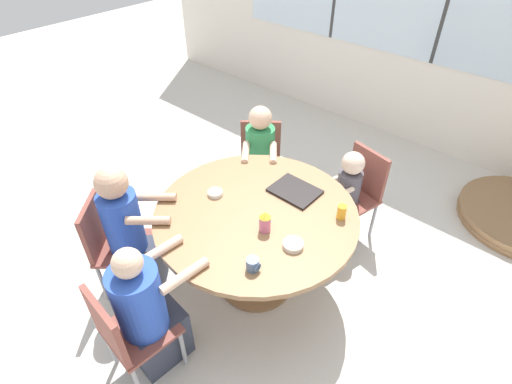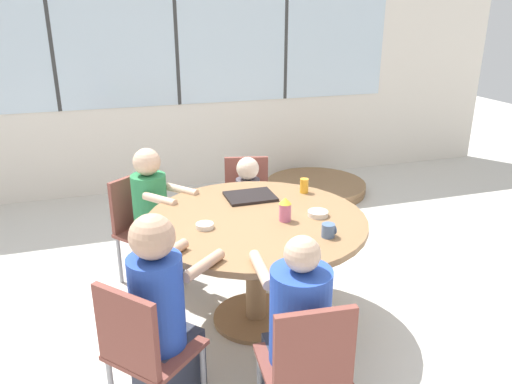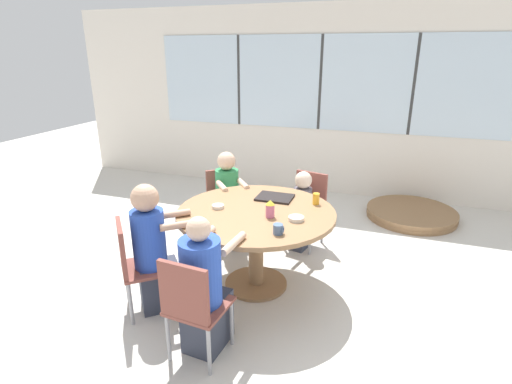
% 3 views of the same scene
% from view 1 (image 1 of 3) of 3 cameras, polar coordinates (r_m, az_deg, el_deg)
% --- Properties ---
extents(ground_plane, '(16.00, 16.00, 0.00)m').
position_cam_1_polar(ground_plane, '(3.39, 0.00, -12.70)').
color(ground_plane, beige).
extents(wall_back_with_windows, '(8.40, 0.08, 2.80)m').
position_cam_1_polar(wall_back_with_windows, '(4.89, 25.22, 21.10)').
color(wall_back_with_windows, silver).
rests_on(wall_back_with_windows, ground_plane).
extents(dining_table, '(1.45, 1.45, 0.78)m').
position_cam_1_polar(dining_table, '(2.92, 0.00, -4.96)').
color(dining_table, olive).
rests_on(dining_table, ground_plane).
extents(chair_for_woman_green_shirt, '(0.56, 0.56, 0.84)m').
position_cam_1_polar(chair_for_woman_green_shirt, '(3.86, 0.63, 4.94)').
color(chair_for_woman_green_shirt, brown).
rests_on(chair_for_woman_green_shirt, ground_plane).
extents(chair_for_man_blue_shirt, '(0.56, 0.56, 0.84)m').
position_cam_1_polar(chair_for_man_blue_shirt, '(3.21, -20.13, -6.41)').
color(chair_for_man_blue_shirt, brown).
rests_on(chair_for_man_blue_shirt, ground_plane).
extents(chair_for_man_teal_shirt, '(0.43, 0.43, 0.84)m').
position_cam_1_polar(chair_for_man_teal_shirt, '(2.67, -18.23, -18.33)').
color(chair_for_man_teal_shirt, brown).
rests_on(chair_for_man_teal_shirt, ground_plane).
extents(chair_for_toddler, '(0.48, 0.48, 0.84)m').
position_cam_1_polar(chair_for_toddler, '(3.60, 14.43, 0.64)').
color(chair_for_toddler, brown).
rests_on(chair_for_toddler, ground_plane).
extents(person_woman_green_shirt, '(0.50, 0.53, 1.10)m').
position_cam_1_polar(person_woman_green_shirt, '(3.72, 0.56, 3.76)').
color(person_woman_green_shirt, '#333847').
rests_on(person_woman_green_shirt, ground_plane).
extents(person_man_blue_shirt, '(0.56, 0.54, 1.15)m').
position_cam_1_polar(person_man_blue_shirt, '(3.13, -17.54, -5.93)').
color(person_man_blue_shirt, '#333847').
rests_on(person_man_blue_shirt, ground_plane).
extents(person_man_teal_shirt, '(0.36, 0.58, 1.09)m').
position_cam_1_polar(person_man_teal_shirt, '(2.70, -15.08, -16.60)').
color(person_man_teal_shirt, '#333847').
rests_on(person_man_teal_shirt, ground_plane).
extents(person_toddler, '(0.28, 0.40, 0.90)m').
position_cam_1_polar(person_toddler, '(3.54, 12.57, -1.02)').
color(person_toddler, '#333847').
rests_on(person_toddler, ground_plane).
extents(food_tray_dark, '(0.35, 0.27, 0.02)m').
position_cam_1_polar(food_tray_dark, '(3.00, 5.57, 0.17)').
color(food_tray_dark, black).
rests_on(food_tray_dark, dining_table).
extents(coffee_mug, '(0.09, 0.08, 0.08)m').
position_cam_1_polar(coffee_mug, '(2.43, -0.44, -10.30)').
color(coffee_mug, slate).
rests_on(coffee_mug, dining_table).
extents(sippy_cup, '(0.08, 0.08, 0.16)m').
position_cam_1_polar(sippy_cup, '(2.63, 1.28, -4.18)').
color(sippy_cup, '#CC668C').
rests_on(sippy_cup, dining_table).
extents(juice_glass, '(0.06, 0.06, 0.11)m').
position_cam_1_polar(juice_glass, '(2.80, 12.13, -2.80)').
color(juice_glass, gold).
rests_on(juice_glass, dining_table).
extents(bowl_white_shallow, '(0.13, 0.13, 0.03)m').
position_cam_1_polar(bowl_white_shallow, '(2.58, 5.33, -7.50)').
color(bowl_white_shallow, silver).
rests_on(bowl_white_shallow, dining_table).
extents(bowl_cereal, '(0.11, 0.11, 0.03)m').
position_cam_1_polar(bowl_cereal, '(2.97, -5.84, -0.15)').
color(bowl_cereal, silver).
rests_on(bowl_cereal, dining_table).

